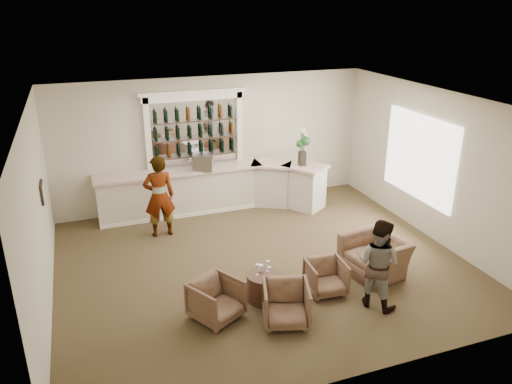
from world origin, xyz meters
TOP-DOWN VIEW (x-y plane):
  - ground at (0.00, 0.00)m, footprint 8.00×8.00m
  - room_shell at (0.16, 0.71)m, footprint 8.04×7.02m
  - bar_counter at (-0.16, 3.00)m, footprint 5.72×1.80m
  - back_bar_alcove at (-0.50, 3.41)m, footprint 2.64×0.25m
  - cocktail_table at (-0.41, -1.21)m, footprint 0.63×0.63m
  - sommelier at (-1.69, 2.03)m, footprint 0.69×0.46m
  - guest at (1.35, -2.03)m, footprint 0.95×1.00m
  - armchair_left at (-1.37, -1.47)m, footprint 1.02×1.03m
  - armchair_center at (-0.32, -1.98)m, footprint 0.95×0.96m
  - armchair_right at (0.72, -1.38)m, footprint 0.72×0.74m
  - armchair_far at (1.92, -1.09)m, footprint 1.18×1.29m
  - espresso_machine at (-0.45, 2.91)m, footprint 0.56×0.52m
  - flower_vase at (1.97, 2.43)m, footprint 0.25×0.25m
  - wine_glass_bar_left at (-0.25, 2.94)m, footprint 0.07×0.07m
  - wine_glass_bar_right at (-0.63, 3.06)m, footprint 0.07×0.07m
  - wine_glass_tbl_a at (-0.53, -1.18)m, footprint 0.07×0.07m
  - wine_glass_tbl_b at (-0.31, -1.13)m, footprint 0.07×0.07m
  - wine_glass_tbl_c at (-0.37, -1.34)m, footprint 0.07×0.07m
  - napkin_holder at (-0.43, -1.07)m, footprint 0.08×0.08m

SIDE VIEW (x-z plane):
  - ground at x=0.00m, z-range 0.00..0.00m
  - cocktail_table at x=-0.41m, z-range 0.00..0.50m
  - armchair_right at x=0.72m, z-range 0.00..0.62m
  - armchair_left at x=-1.37m, z-range 0.00..0.70m
  - armchair_center at x=-0.32m, z-range 0.00..0.70m
  - armchair_far at x=1.92m, z-range 0.00..0.74m
  - napkin_holder at x=-0.43m, z-range 0.50..0.62m
  - bar_counter at x=-0.16m, z-range 0.00..1.14m
  - wine_glass_tbl_a at x=-0.53m, z-range 0.50..0.71m
  - wine_glass_tbl_b at x=-0.31m, z-range 0.50..0.71m
  - wine_glass_tbl_c at x=-0.37m, z-range 0.50..0.71m
  - guest at x=1.35m, z-range 0.00..1.62m
  - sommelier at x=-1.69m, z-range 0.00..1.89m
  - wine_glass_bar_left at x=-0.25m, z-range 1.14..1.35m
  - wine_glass_bar_right at x=-0.63m, z-range 1.14..1.35m
  - espresso_machine at x=-0.45m, z-range 1.14..1.55m
  - flower_vase at x=1.97m, z-range 1.20..2.14m
  - back_bar_alcove at x=-0.50m, z-range 0.53..3.53m
  - room_shell at x=0.16m, z-range 0.68..4.00m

